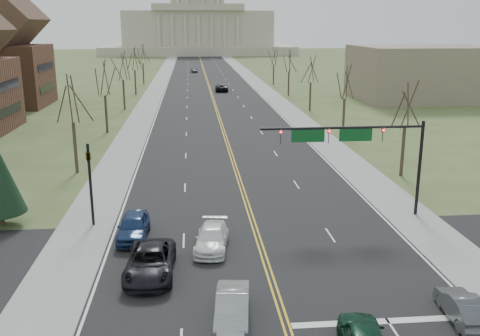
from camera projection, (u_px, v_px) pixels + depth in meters
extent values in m
plane|color=#46582C|center=(283.00, 315.00, 26.52)|extent=(600.00, 600.00, 0.00)
cube|color=black|center=(208.00, 83.00, 132.27)|extent=(20.00, 380.00, 0.01)
cube|color=black|center=(266.00, 263.00, 32.28)|extent=(120.00, 14.00, 0.01)
cube|color=gray|center=(159.00, 83.00, 131.20)|extent=(4.00, 380.00, 0.03)
cube|color=gray|center=(256.00, 82.00, 133.33)|extent=(4.00, 380.00, 0.03)
cube|color=gold|center=(208.00, 82.00, 132.27)|extent=(0.42, 380.00, 0.01)
cube|color=silver|center=(168.00, 83.00, 131.40)|extent=(0.15, 380.00, 0.01)
cube|color=silver|center=(247.00, 82.00, 133.14)|extent=(0.15, 380.00, 0.01)
cube|color=silver|center=(388.00, 321.00, 26.00)|extent=(9.50, 0.50, 0.01)
cube|color=#AFA892|center=(198.00, 49.00, 266.34)|extent=(90.00, 60.00, 4.00)
cube|color=#AFA892|center=(198.00, 28.00, 263.74)|extent=(70.00, 40.00, 16.00)
cube|color=#AFA892|center=(198.00, 7.00, 241.56)|extent=(42.00, 3.00, 3.00)
cylinder|color=black|center=(419.00, 169.00, 39.67)|extent=(0.24, 0.24, 7.20)
cylinder|color=black|center=(343.00, 128.00, 38.30)|extent=(12.00, 0.18, 0.18)
imported|color=black|center=(383.00, 134.00, 38.71)|extent=(0.35, 0.40, 1.10)
sphere|color=#FF0C0C|center=(384.00, 130.00, 38.48)|extent=(0.18, 0.18, 0.18)
imported|color=black|center=(329.00, 135.00, 38.36)|extent=(0.35, 0.40, 1.10)
sphere|color=#FF0C0C|center=(329.00, 131.00, 38.12)|extent=(0.18, 0.18, 0.18)
imported|color=black|center=(280.00, 136.00, 38.05)|extent=(0.35, 0.40, 1.10)
sphere|color=#FF0C0C|center=(281.00, 132.00, 37.81)|extent=(0.18, 0.18, 0.18)
cube|color=#0C4C1E|center=(356.00, 135.00, 38.53)|extent=(2.40, 0.12, 0.90)
cube|color=#0C4C1E|center=(308.00, 136.00, 38.22)|extent=(2.40, 0.12, 0.90)
cylinder|color=black|center=(91.00, 185.00, 37.69)|extent=(0.20, 0.20, 6.00)
imported|color=black|center=(88.00, 155.00, 37.12)|extent=(0.32, 0.36, 0.99)
cylinder|color=#31261D|center=(403.00, 152.00, 50.36)|extent=(0.32, 0.32, 4.68)
cylinder|color=#31261D|center=(75.00, 148.00, 51.41)|extent=(0.32, 0.32, 4.95)
cylinder|color=#31261D|center=(344.00, 117.00, 69.59)|extent=(0.32, 0.32, 4.68)
cylinder|color=#31261D|center=(106.00, 114.00, 70.64)|extent=(0.32, 0.32, 4.95)
cylinder|color=#31261D|center=(310.00, 97.00, 88.81)|extent=(0.32, 0.32, 4.68)
cylinder|color=#31261D|center=(124.00, 95.00, 89.87)|extent=(0.32, 0.32, 4.95)
cylinder|color=#31261D|center=(289.00, 84.00, 108.04)|extent=(0.32, 0.32, 4.68)
cylinder|color=#31261D|center=(135.00, 82.00, 109.10)|extent=(0.32, 0.32, 4.95)
cylinder|color=#31261D|center=(274.00, 75.00, 127.27)|extent=(0.32, 0.32, 4.68)
cylinder|color=#31261D|center=(143.00, 74.00, 128.33)|extent=(0.32, 0.32, 4.95)
cylinder|color=#31261D|center=(2.00, 219.00, 38.25)|extent=(0.36, 0.36, 1.00)
cube|color=black|center=(10.00, 110.00, 71.32)|extent=(0.10, 9.80, 1.20)
cube|color=black|center=(7.00, 85.00, 70.45)|extent=(0.10, 9.80, 1.20)
cube|color=black|center=(48.00, 88.00, 94.22)|extent=(0.10, 9.80, 1.20)
cube|color=black|center=(46.00, 67.00, 93.27)|extent=(0.10, 9.80, 1.20)
cube|color=#7E715A|center=(423.00, 73.00, 101.83)|extent=(25.00, 20.00, 10.00)
imported|color=#4B4D52|center=(462.00, 307.00, 26.00)|extent=(1.73, 4.17, 1.34)
imported|color=gray|center=(232.00, 307.00, 25.80)|extent=(2.08, 4.70, 1.50)
imported|color=black|center=(150.00, 262.00, 30.56)|extent=(2.86, 5.93, 1.63)
imported|color=white|center=(212.00, 238.00, 34.22)|extent=(2.63, 5.10, 1.42)
imported|color=navy|center=(133.00, 227.00, 35.85)|extent=(2.07, 4.94, 1.67)
imported|color=black|center=(222.00, 88.00, 114.89)|extent=(2.72, 5.72, 1.58)
imported|color=#56595F|center=(194.00, 70.00, 159.17)|extent=(2.18, 4.49, 1.48)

